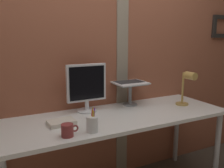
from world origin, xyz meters
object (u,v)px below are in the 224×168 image
Objects in this scene: laptop at (126,76)px; coffee_mug at (68,130)px; monitor at (87,85)px; pen_cup at (92,124)px; desk_lamp at (187,85)px.

coffee_mug is at bearing -144.90° from laptop.
coffee_mug is (-0.31, -0.46, -0.19)m from monitor.
monitor is at bearing -170.49° from laptop.
laptop is 0.82m from pen_cup.
pen_cup is at bearing -169.89° from desk_lamp.
pen_cup is at bearing -137.54° from laptop.
laptop is 1.74× the size of pen_cup.
coffee_mug is at bearing -124.37° from monitor.
laptop is 0.58m from desk_lamp.
desk_lamp is at bearing 10.11° from pen_cup.
desk_lamp is (0.90, -0.27, -0.03)m from monitor.
laptop reaches higher than coffee_mug.
laptop is at bearing 142.68° from desk_lamp.
monitor is at bearing 163.12° from desk_lamp.
coffee_mug is at bearing -171.33° from desk_lamp.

